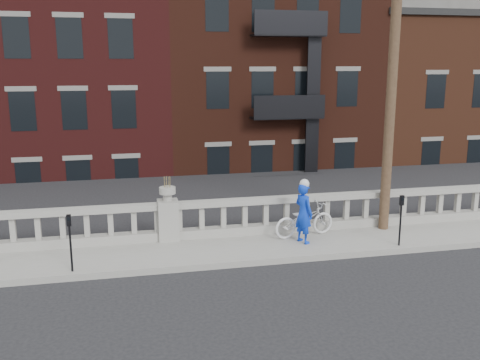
# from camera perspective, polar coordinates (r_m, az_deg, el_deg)

# --- Properties ---
(ground) EXTENTS (120.00, 120.00, 0.00)m
(ground) POSITION_cam_1_polar(r_m,az_deg,el_deg) (11.24, -5.76, -13.41)
(ground) COLOR black
(ground) RESTS_ON ground
(sidewalk) EXTENTS (32.00, 2.20, 0.15)m
(sidewalk) POSITION_cam_1_polar(r_m,az_deg,el_deg) (13.96, -7.24, -7.82)
(sidewalk) COLOR gray
(sidewalk) RESTS_ON ground
(balustrade) EXTENTS (28.00, 0.34, 1.03)m
(balustrade) POSITION_cam_1_polar(r_m,az_deg,el_deg) (14.68, -7.65, -4.48)
(balustrade) COLOR gray
(balustrade) RESTS_ON sidewalk
(planter_pedestal) EXTENTS (0.55, 0.55, 1.76)m
(planter_pedestal) POSITION_cam_1_polar(r_m,az_deg,el_deg) (14.62, -7.68, -3.77)
(planter_pedestal) COLOR gray
(planter_pedestal) RESTS_ON sidewalk
(lower_level) EXTENTS (80.00, 44.00, 20.80)m
(lower_level) POSITION_cam_1_polar(r_m,az_deg,el_deg) (33.22, -9.67, 8.39)
(lower_level) COLOR #605E59
(lower_level) RESTS_ON ground
(utility_pole) EXTENTS (1.60, 0.28, 10.00)m
(utility_pole) POSITION_cam_1_polar(r_m,az_deg,el_deg) (15.49, 16.10, 13.27)
(utility_pole) COLOR #422D1E
(utility_pole) RESTS_ON sidewalk
(parking_meter_c) EXTENTS (0.10, 0.09, 1.36)m
(parking_meter_c) POSITION_cam_1_polar(r_m,az_deg,el_deg) (12.88, -17.68, -5.76)
(parking_meter_c) COLOR black
(parking_meter_c) RESTS_ON sidewalk
(parking_meter_d) EXTENTS (0.10, 0.09, 1.36)m
(parking_meter_d) POSITION_cam_1_polar(r_m,az_deg,el_deg) (14.60, 16.79, -3.55)
(parking_meter_d) COLOR black
(parking_meter_d) RESTS_ON sidewalk
(bicycle) EXTENTS (1.90, 0.99, 0.95)m
(bicycle) POSITION_cam_1_polar(r_m,az_deg,el_deg) (14.95, 6.87, -4.21)
(bicycle) COLOR silver
(bicycle) RESTS_ON sidewalk
(cyclist) EXTENTS (0.60, 0.70, 1.63)m
(cyclist) POSITION_cam_1_polar(r_m,az_deg,el_deg) (14.34, 6.80, -3.52)
(cyclist) COLOR #0D35CD
(cyclist) RESTS_ON sidewalk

